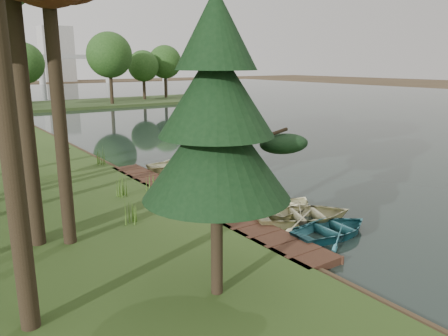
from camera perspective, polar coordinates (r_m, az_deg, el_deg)
ground at (r=20.98m, az=-0.27°, el=-4.09°), size 300.00×300.00×0.00m
water at (r=55.51m, az=13.50°, el=6.70°), size 130.00×200.00×0.05m
boardwalk at (r=20.10m, az=-4.02°, el=-4.48°), size 1.60×16.00×0.30m
peninsula at (r=69.44m, az=-19.00°, el=7.83°), size 50.00×14.00×0.45m
far_trees at (r=68.30m, az=-22.15°, el=12.71°), size 45.60×5.60×8.80m
bridge at (r=138.43m, az=-26.02°, el=12.61°), size 95.90×4.00×8.60m
building_a at (r=161.79m, az=-21.00°, el=13.71°), size 10.00×8.00×18.00m
rowboat_0 at (r=16.93m, az=14.01°, el=-7.51°), size 3.52×2.60×0.70m
rowboat_1 at (r=17.98m, az=10.40°, el=-5.83°), size 4.81×4.20×0.83m
rowboat_2 at (r=19.16m, az=8.68°, el=-4.85°), size 3.60×3.07×0.63m
rowboat_3 at (r=20.19m, az=4.09°, el=-3.59°), size 3.71×2.72×0.75m
rowboat_4 at (r=21.29m, az=2.73°, el=-2.83°), size 3.56×3.09×0.62m
rowboat_5 at (r=22.51m, az=-0.29°, el=-1.74°), size 3.94×3.10×0.74m
rowboat_6 at (r=23.40m, az=-2.41°, el=-1.22°), size 3.65×2.87×0.69m
rowboat_7 at (r=24.99m, az=-3.83°, el=-0.23°), size 4.09×3.43×0.73m
rowboat_8 at (r=26.51m, az=-5.86°, el=0.63°), size 4.17×3.20×0.80m
stored_rowboat at (r=26.06m, az=-20.04°, el=-0.03°), size 3.12×2.39×0.60m
pine_tree at (r=10.83m, az=-1.02°, el=6.54°), size 3.80×3.80×7.81m
reeds_0 at (r=17.23m, az=-11.94°, el=-5.77°), size 0.60×0.60×0.90m
reeds_1 at (r=20.79m, az=-13.38°, el=-2.35°), size 0.60×0.60×0.99m
reeds_2 at (r=21.43m, az=-9.55°, el=-1.87°), size 0.60×0.60×0.86m
reeds_3 at (r=27.72m, az=-15.89°, el=1.52°), size 0.60×0.60×1.03m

